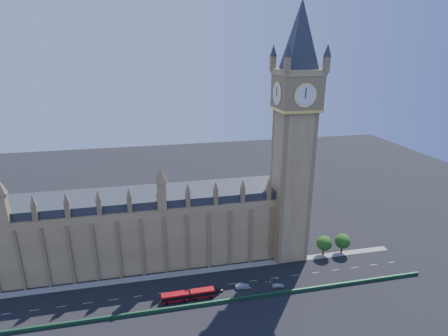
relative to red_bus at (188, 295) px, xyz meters
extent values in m
plane|color=black|center=(3.82, 4.96, -1.55)|extent=(400.00, 400.00, 0.00)
cube|color=olive|center=(-21.18, 26.96, 10.95)|extent=(120.00, 20.00, 25.00)
cube|color=#2D3035|center=(-21.18, 26.96, 24.95)|extent=(120.00, 18.00, 3.00)
cube|color=olive|center=(41.82, 18.96, 27.45)|extent=(12.00, 12.00, 58.00)
cube|color=olive|center=(41.82, 18.96, 62.45)|extent=(14.00, 14.00, 12.00)
cylinder|color=silver|center=(41.82, 11.81, 62.45)|extent=(7.20, 0.30, 7.20)
cube|color=olive|center=(41.82, 18.96, 69.45)|extent=(14.50, 14.50, 2.00)
cube|color=#1E4C2D|center=(3.82, -4.04, -0.95)|extent=(160.00, 0.60, 1.20)
cube|color=gray|center=(3.82, 14.46, -1.47)|extent=(160.00, 3.00, 0.16)
cylinder|color=#382619|center=(55.82, 14.96, 0.45)|extent=(0.70, 0.70, 4.00)
sphere|color=#184813|center=(55.82, 14.96, 3.95)|extent=(6.00, 6.00, 6.00)
sphere|color=#184813|center=(56.62, 15.26, 4.55)|extent=(4.38, 4.38, 4.38)
cylinder|color=#382619|center=(63.82, 14.96, 0.45)|extent=(0.70, 0.70, 4.00)
sphere|color=#184813|center=(63.82, 14.96, 3.95)|extent=(6.00, 6.00, 6.00)
sphere|color=#184813|center=(64.62, 15.26, 4.55)|extent=(4.38, 4.38, 4.38)
cube|color=#AA0B12|center=(-4.21, -0.07, -0.08)|extent=(8.88, 2.60, 2.94)
cube|color=#AA0B12|center=(4.72, 0.08, -0.08)|extent=(7.89, 2.59, 2.94)
cube|color=black|center=(-4.21, -0.07, 0.27)|extent=(8.93, 2.65, 1.12)
cube|color=black|center=(4.72, 0.08, 0.27)|extent=(7.94, 2.64, 1.12)
cylinder|color=black|center=(0.01, 0.00, -0.23)|extent=(0.83, 2.37, 2.36)
cylinder|color=black|center=(-7.01, -1.35, -1.06)|extent=(0.99, 0.31, 0.98)
cylinder|color=black|center=(-7.05, 1.11, -1.06)|extent=(0.99, 0.31, 0.98)
cylinder|color=black|center=(-1.36, -1.25, -1.06)|extent=(0.99, 0.31, 0.98)
cylinder|color=black|center=(-1.40, 1.20, -1.06)|extent=(0.99, 0.31, 0.98)
cylinder|color=black|center=(2.23, -1.19, -1.06)|extent=(0.99, 0.31, 0.98)
cylinder|color=black|center=(2.19, 1.26, -1.06)|extent=(0.99, 0.31, 0.98)
cylinder|color=black|center=(7.26, -1.10, -1.06)|extent=(0.99, 0.31, 0.98)
cylinder|color=black|center=(7.22, 1.35, -1.06)|extent=(0.99, 0.31, 0.98)
imported|color=#3B3D42|center=(10.31, 1.81, -0.90)|extent=(3.84, 1.61, 1.30)
imported|color=#9FA2A6|center=(18.94, 1.93, -0.75)|extent=(5.03, 2.20, 1.61)
imported|color=silver|center=(31.21, -0.15, -0.93)|extent=(4.47, 2.23, 1.25)
cube|color=black|center=(28.07, 3.00, -1.53)|extent=(0.45, 0.45, 0.04)
cone|color=#FC3A0D|center=(28.07, 3.00, -1.23)|extent=(0.50, 0.50, 0.64)
cylinder|color=white|center=(28.07, 3.00, -1.14)|extent=(0.31, 0.31, 0.11)
cube|color=black|center=(32.41, 4.34, -1.53)|extent=(0.51, 0.51, 0.04)
cone|color=orange|center=(32.41, 4.34, -1.19)|extent=(0.56, 0.56, 0.72)
cylinder|color=white|center=(32.41, 4.34, -1.09)|extent=(0.35, 0.35, 0.12)
cube|color=black|center=(29.19, 2.71, -1.53)|extent=(0.48, 0.48, 0.04)
cone|color=#F5570C|center=(29.19, 2.71, -1.18)|extent=(0.53, 0.53, 0.74)
cylinder|color=white|center=(29.19, 2.71, -1.08)|extent=(0.36, 0.36, 0.13)
cube|color=black|center=(21.58, 1.00, -1.53)|extent=(0.55, 0.55, 0.04)
cone|color=#FE430D|center=(21.58, 1.00, -1.17)|extent=(0.60, 0.60, 0.76)
cylinder|color=white|center=(21.58, 1.00, -1.06)|extent=(0.37, 0.37, 0.13)
camera|label=1|loc=(-8.13, -95.82, 75.97)|focal=28.00mm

